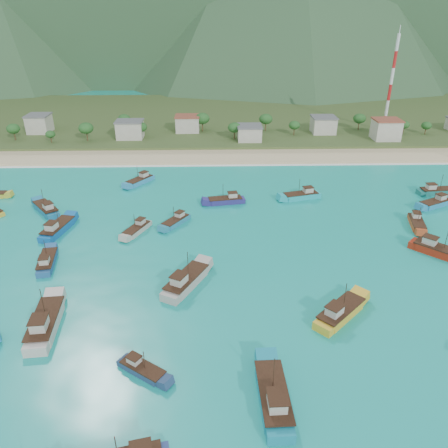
{
  "coord_description": "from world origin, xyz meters",
  "views": [
    {
      "loc": [
        5.04,
        -74.02,
        48.97
      ],
      "look_at": [
        7.29,
        18.0,
        3.0
      ],
      "focal_mm": 35.0,
      "sensor_mm": 36.0,
      "label": 1
    }
  ],
  "objects_px": {
    "boat_11": "(47,262)",
    "boat_17": "(46,209)",
    "boat_2": "(417,223)",
    "boat_12": "(45,324)",
    "boat_23": "(58,229)",
    "boat_1": "(226,201)",
    "boat_28": "(437,192)",
    "boat_0": "(176,222)",
    "boat_6": "(439,251)",
    "boat_19": "(301,196)",
    "boat_13": "(274,398)",
    "boat_32": "(435,204)",
    "boat_10": "(186,282)",
    "radio_tower": "(391,84)",
    "boat_3": "(340,313)",
    "boat_20": "(140,181)",
    "boat_21": "(137,230)",
    "boat_25": "(142,370)"
  },
  "relations": [
    {
      "from": "boat_11",
      "to": "boat_13",
      "type": "distance_m",
      "value": 56.9
    },
    {
      "from": "boat_12",
      "to": "radio_tower",
      "type": "bearing_deg",
      "value": 45.35
    },
    {
      "from": "boat_12",
      "to": "boat_19",
      "type": "xyz_separation_m",
      "value": [
        53.49,
        54.8,
        -0.27
      ]
    },
    {
      "from": "radio_tower",
      "to": "boat_28",
      "type": "height_order",
      "value": "radio_tower"
    },
    {
      "from": "boat_11",
      "to": "boat_20",
      "type": "relative_size",
      "value": 1.02
    },
    {
      "from": "boat_11",
      "to": "boat_17",
      "type": "bearing_deg",
      "value": 99.6
    },
    {
      "from": "boat_17",
      "to": "boat_19",
      "type": "distance_m",
      "value": 69.73
    },
    {
      "from": "boat_19",
      "to": "boat_28",
      "type": "relative_size",
      "value": 1.02
    },
    {
      "from": "boat_17",
      "to": "boat_20",
      "type": "height_order",
      "value": "boat_17"
    },
    {
      "from": "boat_6",
      "to": "boat_28",
      "type": "relative_size",
      "value": 1.0
    },
    {
      "from": "radio_tower",
      "to": "boat_12",
      "type": "height_order",
      "value": "radio_tower"
    },
    {
      "from": "boat_2",
      "to": "boat_20",
      "type": "distance_m",
      "value": 79.5
    },
    {
      "from": "boat_12",
      "to": "boat_23",
      "type": "xyz_separation_m",
      "value": [
        -9.17,
        35.67,
        -0.16
      ]
    },
    {
      "from": "boat_12",
      "to": "boat_0",
      "type": "bearing_deg",
      "value": 58.96
    },
    {
      "from": "boat_6",
      "to": "boat_23",
      "type": "relative_size",
      "value": 0.9
    },
    {
      "from": "boat_20",
      "to": "boat_21",
      "type": "height_order",
      "value": "boat_20"
    },
    {
      "from": "boat_2",
      "to": "boat_32",
      "type": "bearing_deg",
      "value": -117.91
    },
    {
      "from": "boat_6",
      "to": "boat_10",
      "type": "height_order",
      "value": "boat_10"
    },
    {
      "from": "boat_2",
      "to": "boat_11",
      "type": "height_order",
      "value": "boat_11"
    },
    {
      "from": "boat_6",
      "to": "boat_23",
      "type": "bearing_deg",
      "value": -54.25
    },
    {
      "from": "boat_1",
      "to": "boat_28",
      "type": "distance_m",
      "value": 61.7
    },
    {
      "from": "boat_3",
      "to": "boat_21",
      "type": "distance_m",
      "value": 52.65
    },
    {
      "from": "boat_13",
      "to": "boat_23",
      "type": "height_order",
      "value": "boat_13"
    },
    {
      "from": "boat_11",
      "to": "boat_17",
      "type": "relative_size",
      "value": 0.94
    },
    {
      "from": "boat_13",
      "to": "boat_32",
      "type": "xyz_separation_m",
      "value": [
        52.6,
        65.09,
        -0.26
      ]
    },
    {
      "from": "radio_tower",
      "to": "boat_25",
      "type": "distance_m",
      "value": 158.54
    },
    {
      "from": "boat_17",
      "to": "boat_23",
      "type": "bearing_deg",
      "value": -98.59
    },
    {
      "from": "boat_12",
      "to": "boat_32",
      "type": "distance_m",
      "value": 101.6
    },
    {
      "from": "radio_tower",
      "to": "boat_2",
      "type": "distance_m",
      "value": 91.07
    },
    {
      "from": "boat_19",
      "to": "boat_3",
      "type": "bearing_deg",
      "value": 161.74
    },
    {
      "from": "boat_6",
      "to": "boat_12",
      "type": "height_order",
      "value": "boat_12"
    },
    {
      "from": "boat_1",
      "to": "boat_21",
      "type": "height_order",
      "value": "boat_1"
    },
    {
      "from": "boat_19",
      "to": "boat_12",
      "type": "bearing_deg",
      "value": 120.58
    },
    {
      "from": "boat_10",
      "to": "boat_28",
      "type": "relative_size",
      "value": 1.17
    },
    {
      "from": "boat_13",
      "to": "radio_tower",
      "type": "bearing_deg",
      "value": 63.44
    },
    {
      "from": "boat_2",
      "to": "boat_6",
      "type": "distance_m",
      "value": 14.19
    },
    {
      "from": "boat_23",
      "to": "boat_19",
      "type": "bearing_deg",
      "value": 29.3
    },
    {
      "from": "boat_0",
      "to": "boat_11",
      "type": "xyz_separation_m",
      "value": [
        -25.71,
        -18.87,
        0.09
      ]
    },
    {
      "from": "boat_0",
      "to": "boat_12",
      "type": "relative_size",
      "value": 0.67
    },
    {
      "from": "boat_12",
      "to": "boat_19",
      "type": "bearing_deg",
      "value": 40.43
    },
    {
      "from": "boat_17",
      "to": "boat_1",
      "type": "bearing_deg",
      "value": -32.69
    },
    {
      "from": "boat_6",
      "to": "boat_25",
      "type": "xyz_separation_m",
      "value": [
        -60.16,
        -33.15,
        -0.41
      ]
    },
    {
      "from": "boat_11",
      "to": "boat_28",
      "type": "relative_size",
      "value": 0.93
    },
    {
      "from": "radio_tower",
      "to": "boat_0",
      "type": "bearing_deg",
      "value": -134.44
    },
    {
      "from": "boat_6",
      "to": "boat_19",
      "type": "height_order",
      "value": "boat_6"
    },
    {
      "from": "boat_3",
      "to": "boat_28",
      "type": "height_order",
      "value": "boat_3"
    },
    {
      "from": "boat_2",
      "to": "boat_11",
      "type": "relative_size",
      "value": 0.97
    },
    {
      "from": "boat_1",
      "to": "boat_6",
      "type": "xyz_separation_m",
      "value": [
        45.92,
        -29.25,
        0.18
      ]
    },
    {
      "from": "boat_0",
      "to": "boat_6",
      "type": "relative_size",
      "value": 0.82
    },
    {
      "from": "radio_tower",
      "to": "boat_6",
      "type": "bearing_deg",
      "value": -103.0
    }
  ]
}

